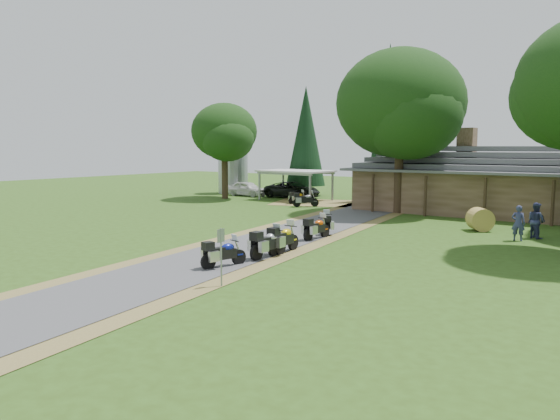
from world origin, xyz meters
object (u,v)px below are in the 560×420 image
Objects in this scene: carport at (296,185)px; motorcycle_row_d at (317,227)px; motorcycle_carport_b at (306,199)px; car_dark_suv at (292,186)px; hay_bale at (480,219)px; lodge at (503,180)px; motorcycle_carport_a at (298,197)px; silo at (233,163)px; motorcycle_row_e at (327,222)px; motorcycle_row_a at (224,252)px; motorcycle_row_b at (268,242)px; motorcycle_row_c at (284,237)px; car_white_sedan at (247,187)px.

motorcycle_row_d is at bearing -50.71° from carport.
motorcycle_carport_b is (-8.89, 12.49, -0.02)m from motorcycle_row_d.
car_dark_suv reaches higher than hay_bale.
motorcycle_carport_a is (-15.77, -2.81, -1.88)m from lodge.
silo is 3.37× the size of motorcycle_row_e.
motorcycle_row_b reaches higher than motorcycle_row_a.
motorcycle_row_c is 1.10× the size of motorcycle_row_d.
motorcycle_row_d is (-5.03, -16.93, -1.79)m from lodge.
carport reaches higher than motorcycle_carport_a.
lodge is 19.27m from car_dark_suv.
motorcycle_row_a is at bearing -173.15° from motorcycle_row_d.
motorcycle_row_e is at bearing -127.45° from car_white_sedan.
motorcycle_row_a is at bearing -150.70° from car_dark_suv.
motorcycle_row_b is (-4.20, -22.18, -1.74)m from lodge.
motorcycle_carport_b is (13.18, -6.40, -2.47)m from silo.
motorcycle_row_d is at bearing 161.64° from motorcycle_row_e.
carport is at bearing -91.95° from car_white_sedan.
motorcycle_row_c is (14.90, -22.23, -0.40)m from car_dark_suv.
motorcycle_row_b reaches higher than motorcycle_carport_b.
silo reaches higher than motorcycle_row_d.
motorcycle_row_b is 14.19m from hay_bale.
car_white_sedan is (-23.71, 0.16, -1.55)m from lodge.
lodge is at bearing -93.96° from car_dark_suv.
motorcycle_row_b is 0.98× the size of motorcycle_row_c.
motorcycle_carport_a is (-11.48, 18.13, -0.15)m from motorcycle_row_c.
car_dark_suv is at bearing -73.42° from car_white_sedan.
motorcycle_row_c is at bearing -45.11° from silo.
car_dark_suv reaches higher than motorcycle_row_a.
car_white_sedan is 4.13× the size of hay_bale.
hay_bale is (5.29, 11.95, -0.06)m from motorcycle_row_c.
silo is 3.38× the size of motorcycle_row_a.
motorcycle_row_a is 7.82m from motorcycle_row_d.
car_dark_suv is at bearing 176.15° from lodge.
car_white_sedan is 2.95× the size of motorcycle_row_a.
car_white_sedan is 2.63× the size of motorcycle_row_b.
lodge reaches higher than motorcycle_row_e.
motorcycle_row_e is (21.56, -17.04, -2.47)m from silo.
carport is 3.36× the size of motorcycle_row_e.
motorcycle_row_b is at bearing -129.74° from motorcycle_carport_a.
silo is 30.27m from hay_bale.
motorcycle_row_e is at bearing -137.12° from hay_bale.
car_dark_suv is at bearing -4.88° from silo.
motorcycle_row_a is 1.10× the size of motorcycle_carport_a.
lodge reaches higher than hay_bale.
motorcycle_row_e is 13.54m from motorcycle_carport_b.
hay_bale is at bearing -117.08° from car_dark_suv.
motorcycle_row_d is at bearing 7.10° from motorcycle_row_c.
motorcycle_carport_a is (11.34, -4.77, -2.53)m from silo.
silo is 1.15× the size of car_white_sedan.
motorcycle_row_c is 1.13× the size of motorcycle_carport_b.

